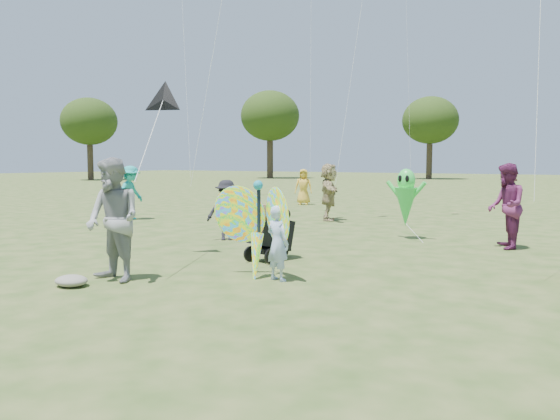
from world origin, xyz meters
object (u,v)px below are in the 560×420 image
at_px(butterfly_kite, 257,228).
at_px(alien_kite, 406,200).
at_px(adult_man, 113,220).
at_px(child_girl, 278,243).
at_px(crowd_g, 303,187).
at_px(crowd_b, 227,210).
at_px(jogging_stroller, 272,229).
at_px(crowd_e, 506,206).
at_px(crowd_d, 329,192).
at_px(crowd_i, 131,193).
at_px(crowd_j, 511,191).

distance_m(butterfly_kite, alien_kite, 5.66).
height_order(adult_man, alien_kite, adult_man).
bearing_deg(child_girl, crowd_g, -47.93).
xyz_separation_m(crowd_b, jogging_stroller, (2.44, -1.62, -0.12)).
height_order(crowd_b, crowd_e, crowd_e).
xyz_separation_m(crowd_d, butterfly_kite, (3.13, -8.36, -0.10)).
xyz_separation_m(crowd_b, crowd_i, (-5.58, 1.94, 0.15)).
relative_size(crowd_j, jogging_stroller, 1.33).
bearing_deg(adult_man, crowd_d, 103.67).
relative_size(adult_man, jogging_stroller, 1.77).
relative_size(adult_man, alien_kite, 1.14).
distance_m(crowd_d, crowd_e, 6.64).
bearing_deg(crowd_d, child_girl, 174.96).
bearing_deg(crowd_d, crowd_g, 9.98).
distance_m(crowd_b, crowd_g, 11.17).
distance_m(crowd_e, alien_kite, 2.38).
xyz_separation_m(crowd_d, crowd_i, (-5.58, -3.32, -0.04)).
xyz_separation_m(adult_man, crowd_j, (2.74, 17.56, -0.25)).
bearing_deg(crowd_b, crowd_j, 31.07).
bearing_deg(crowd_j, crowd_d, -29.45).
height_order(crowd_d, crowd_e, crowd_e).
bearing_deg(adult_man, alien_kite, 78.55).
height_order(adult_man, crowd_d, adult_man).
bearing_deg(crowd_j, adult_man, -10.10).
bearing_deg(child_girl, butterfly_kite, 9.73).
height_order(adult_man, crowd_j, adult_man).
xyz_separation_m(jogging_stroller, butterfly_kite, (0.69, -1.47, 0.21)).
relative_size(crowd_g, alien_kite, 0.91).
relative_size(adult_man, crowd_e, 1.05).
bearing_deg(crowd_i, crowd_j, -56.78).
relative_size(butterfly_kite, alien_kite, 1.04).
height_order(crowd_b, crowd_i, crowd_i).
bearing_deg(butterfly_kite, child_girl, -3.12).
relative_size(adult_man, butterfly_kite, 1.10).
bearing_deg(crowd_i, adult_man, -148.53).
height_order(adult_man, crowd_g, adult_man).
bearing_deg(crowd_g, crowd_b, -93.68).
distance_m(child_girl, crowd_d, 9.10).
bearing_deg(crowd_e, crowd_d, -136.56).
height_order(child_girl, crowd_e, crowd_e).
bearing_deg(adult_man, crowd_i, 142.51).
bearing_deg(crowd_e, alien_kite, -115.73).
height_order(crowd_j, jogging_stroller, crowd_j).
height_order(crowd_d, jogging_stroller, crowd_d).
bearing_deg(jogging_stroller, crowd_i, 172.71).
relative_size(crowd_b, alien_kite, 0.84).
xyz_separation_m(adult_man, alien_kite, (2.19, 7.14, -0.02)).
height_order(child_girl, crowd_i, crowd_i).
bearing_deg(crowd_i, child_girl, -134.37).
bearing_deg(crowd_b, child_girl, -82.50).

